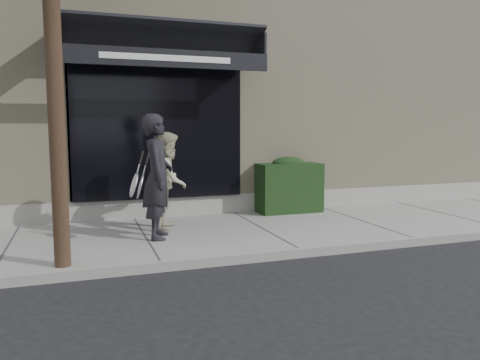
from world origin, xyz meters
name	(u,v)px	position (x,y,z in m)	size (l,w,h in m)	color
ground	(261,234)	(0.00, 0.00, 0.00)	(80.00, 80.00, 0.00)	black
sidewalk	(261,231)	(0.00, 0.00, 0.06)	(20.00, 3.00, 0.12)	gray
curb	(300,253)	(0.00, -1.55, 0.07)	(20.00, 0.10, 0.14)	gray
building_facade	(193,94)	(-0.01, 4.96, 2.74)	(14.30, 8.04, 5.64)	#C4B795
hedge	(288,186)	(1.10, 1.25, 0.66)	(1.30, 0.70, 1.14)	black
pedestrian_front	(157,177)	(-1.81, -0.20, 1.09)	(0.81, 0.85, 1.95)	black
pedestrian_back	(169,180)	(-1.51, 0.47, 0.95)	(0.87, 0.98, 1.66)	#B6B391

